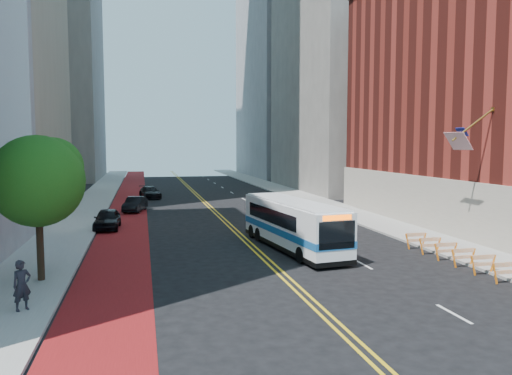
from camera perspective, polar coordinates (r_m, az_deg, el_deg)
The scene contains 16 objects.
ground at distance 20.51m, azimuth 6.88°, elevation -13.33°, with size 160.00×160.00×0.00m, color black.
sidewalk_left at distance 49.01m, azimuth -19.06°, elevation -2.70°, with size 4.00×140.00×0.15m, color gray.
sidewalk_right at distance 52.16m, azimuth 8.17°, elevation -2.02°, with size 4.00×140.00×0.15m, color gray.
bus_lane_paint at distance 48.75m, azimuth -14.49°, elevation -2.71°, with size 3.60×140.00×0.01m, color maroon.
center_line_inner at distance 49.15m, azimuth -5.22°, elevation -2.50°, with size 0.14×140.00×0.01m, color gold.
center_line_outer at distance 49.20m, azimuth -4.80°, elevation -2.49°, with size 0.14×140.00×0.01m, color gold.
lane_dashes at distance 57.81m, azimuth -1.38°, elevation -1.35°, with size 0.14×98.20×0.01m.
midrise_right_near at distance 73.87m, azimuth 11.45°, elevation 15.53°, with size 18.00×26.00×40.00m, color slate.
midrise_right_far at distance 103.22m, azimuth 4.89°, elevation 16.81°, with size 20.00×28.00×55.00m, color gray.
construction_barriers at distance 27.73m, azimuth 23.55°, elevation -7.40°, with size 1.42×10.91×1.00m.
street_tree at distance 24.82m, azimuth -23.55°, elevation 1.07°, with size 4.20×4.20×6.70m.
transit_bus at distance 30.65m, azimuth 4.14°, elevation -4.15°, with size 3.74×11.08×2.99m.
car_a at distance 39.42m, azimuth -16.64°, elevation -3.46°, with size 1.80×4.48×1.53m, color black.
car_b at distance 48.71m, azimuth -13.66°, elevation -1.87°, with size 1.48×4.24×1.40m, color black.
car_c at distance 60.04m, azimuth -12.02°, elevation -0.55°, with size 1.96×4.83×1.40m, color black.
pedestrian at distance 21.12m, azimuth -25.19°, elevation -10.08°, with size 0.70×0.46×1.93m, color black.
Camera 1 is at (-6.63, -18.30, 6.46)m, focal length 35.00 mm.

